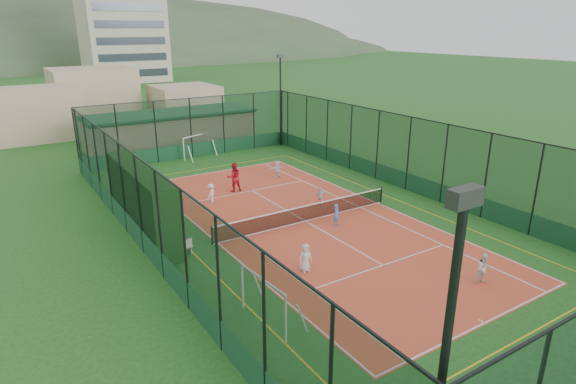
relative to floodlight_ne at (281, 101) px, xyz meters
name	(u,v)px	position (x,y,z in m)	size (l,w,h in m)	color
ground	(306,221)	(-8.60, -16.60, -4.12)	(300.00, 300.00, 0.00)	#1C531D
court_slab	(306,221)	(-8.60, -16.60, -4.12)	(11.17, 23.97, 0.01)	#CD452D
tennis_net	(306,213)	(-8.60, -16.60, -3.59)	(11.67, 0.12, 1.06)	black
perimeter_fence	(306,180)	(-8.60, -16.60, -1.62)	(18.12, 34.12, 5.00)	black
floodlight_ne	(281,101)	(0.00, 0.00, 0.00)	(0.60, 0.26, 8.25)	black
clubhouse	(171,129)	(-8.60, 5.40, -2.55)	(15.20, 7.20, 3.15)	tan
apartment_tower	(120,3)	(3.40, 65.40, 10.88)	(15.00, 12.00, 30.00)	beige
distant_hills	(28,63)	(-8.60, 133.40, -4.12)	(200.00, 60.00, 24.00)	#384C33
hedge_left	(142,202)	(-16.90, -13.47, -2.28)	(1.27, 8.45, 3.70)	black
white_bench	(177,249)	(-16.40, -17.02, -3.69)	(1.55, 0.43, 0.87)	white
futsal_goal_near	(263,302)	(-15.64, -24.02, -3.19)	(0.85, 2.91, 1.88)	white
futsal_goal_far	(196,146)	(-8.31, 0.18, -3.18)	(2.93, 0.85, 1.89)	white
child_near_left	(305,258)	(-11.98, -21.49, -3.45)	(0.65, 0.43, 1.34)	white
child_near_mid	(337,215)	(-7.50, -18.04, -3.48)	(0.46, 0.30, 1.26)	#507DE4
child_near_right	(484,269)	(-6.11, -26.52, -3.43)	(0.67, 0.52, 1.38)	white
child_far_left	(211,193)	(-11.87, -10.84, -3.50)	(0.80, 0.46, 1.24)	white
child_far_right	(320,196)	(-6.38, -14.98, -3.53)	(0.69, 0.29, 1.18)	silver
child_far_back	(277,169)	(-5.53, -8.44, -3.49)	(1.16, 0.37, 1.25)	white
coach	(234,177)	(-9.64, -9.62, -3.12)	(0.97, 0.75, 1.99)	red
tennis_balls	(280,216)	(-9.48, -15.26, -4.08)	(5.96, 1.20, 0.07)	#CCE033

